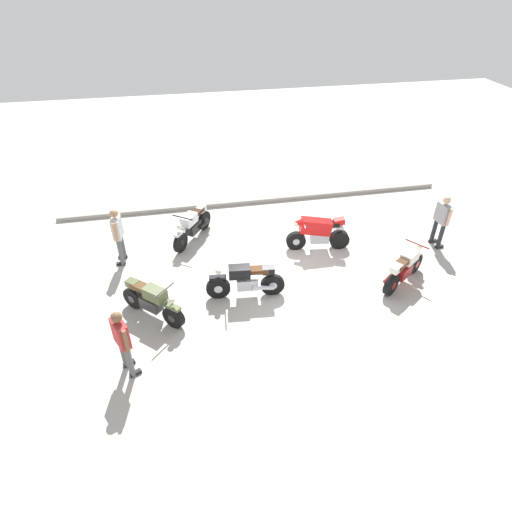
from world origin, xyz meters
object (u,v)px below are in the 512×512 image
(motorcycle_silver_cruiser, at_px, (193,225))
(motorcycle_red_sportbike, at_px, (318,232))
(motorcycle_cream_vintage, at_px, (404,268))
(person_in_white_shirt, at_px, (118,232))
(motorcycle_olive_vintage, at_px, (152,301))
(person_in_red_shirt, at_px, (122,339))
(person_in_gray_shirt, at_px, (442,218))
(motorcycle_black_cruiser, at_px, (246,280))

(motorcycle_silver_cruiser, bearing_deg, motorcycle_red_sportbike, 106.81)
(motorcycle_cream_vintage, xyz_separation_m, motorcycle_red_sportbike, (-1.82, 2.08, 0.11))
(person_in_white_shirt, bearing_deg, motorcycle_olive_vintage, 114.53)
(motorcycle_red_sportbike, xyz_separation_m, person_in_red_shirt, (-5.52, -3.84, 0.40))
(motorcycle_red_sportbike, height_order, person_in_red_shirt, person_in_red_shirt)
(person_in_white_shirt, xyz_separation_m, person_in_gray_shirt, (9.58, -0.97, -0.03))
(motorcycle_olive_vintage, relative_size, motorcycle_cream_vintage, 0.91)
(motorcycle_olive_vintage, bearing_deg, motorcycle_cream_vintage, 43.44)
(person_in_red_shirt, relative_size, person_in_gray_shirt, 1.01)
(motorcycle_black_cruiser, bearing_deg, motorcycle_red_sportbike, -139.19)
(motorcycle_cream_vintage, bearing_deg, motorcycle_red_sportbike, 95.71)
(motorcycle_olive_vintage, bearing_deg, motorcycle_red_sportbike, 66.18)
(motorcycle_olive_vintage, bearing_deg, person_in_red_shirt, -64.59)
(motorcycle_red_sportbike, bearing_deg, motorcycle_olive_vintage, 30.88)
(motorcycle_olive_vintage, distance_m, person_in_white_shirt, 2.77)
(motorcycle_cream_vintage, relative_size, motorcycle_silver_cruiser, 0.95)
(motorcycle_cream_vintage, xyz_separation_m, person_in_red_shirt, (-7.34, -1.76, 0.51))
(motorcycle_black_cruiser, xyz_separation_m, person_in_red_shirt, (-2.97, -2.02, 0.48))
(motorcycle_black_cruiser, height_order, person_in_white_shirt, person_in_white_shirt)
(person_in_white_shirt, bearing_deg, person_in_gray_shirt, 179.62)
(motorcycle_silver_cruiser, relative_size, person_in_red_shirt, 1.03)
(motorcycle_cream_vintage, distance_m, motorcycle_silver_cruiser, 6.47)
(motorcycle_red_sportbike, relative_size, person_in_red_shirt, 1.13)
(motorcycle_cream_vintage, distance_m, person_in_white_shirt, 8.11)
(motorcycle_red_sportbike, bearing_deg, motorcycle_silver_cruiser, -10.70)
(motorcycle_olive_vintage, distance_m, motorcycle_silver_cruiser, 3.61)
(motorcycle_black_cruiser, relative_size, motorcycle_cream_vintage, 1.24)
(motorcycle_black_cruiser, height_order, motorcycle_olive_vintage, motorcycle_black_cruiser)
(person_in_white_shirt, relative_size, person_in_red_shirt, 1.02)
(person_in_white_shirt, xyz_separation_m, person_in_red_shirt, (0.36, -4.26, -0.02))
(motorcycle_black_cruiser, xyz_separation_m, motorcycle_silver_cruiser, (-1.18, 3.06, 0.00))
(motorcycle_black_cruiser, distance_m, motorcycle_silver_cruiser, 3.28)
(motorcycle_silver_cruiser, distance_m, person_in_red_shirt, 5.40)
(motorcycle_red_sportbike, height_order, person_in_gray_shirt, person_in_gray_shirt)
(motorcycle_silver_cruiser, relative_size, person_in_white_shirt, 1.01)
(person_in_gray_shirt, bearing_deg, motorcycle_olive_vintage, -175.17)
(motorcycle_cream_vintage, bearing_deg, motorcycle_silver_cruiser, 113.73)
(motorcycle_silver_cruiser, bearing_deg, person_in_white_shirt, -34.22)
(motorcycle_black_cruiser, distance_m, person_in_white_shirt, 4.04)
(motorcycle_olive_vintage, height_order, person_in_gray_shirt, person_in_gray_shirt)
(motorcycle_olive_vintage, distance_m, person_in_gray_shirt, 8.85)
(motorcycle_red_sportbike, distance_m, person_in_red_shirt, 6.74)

